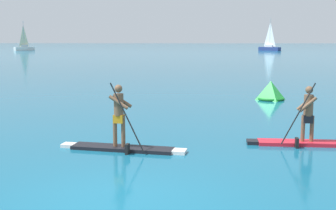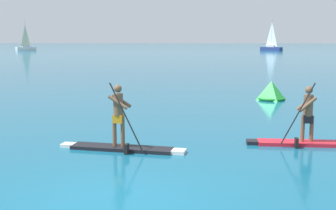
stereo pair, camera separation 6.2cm
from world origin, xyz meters
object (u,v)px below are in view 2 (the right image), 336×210
at_px(race_marker_buoy, 271,92).
at_px(sailboat_right_horizon, 271,46).
at_px(paddleboarder_mid_center, 121,135).
at_px(sailboat_left_horizon, 26,46).
at_px(paddleboarder_far_right, 304,132).

height_order(race_marker_buoy, sailboat_right_horizon, sailboat_right_horizon).
relative_size(paddleboarder_mid_center, sailboat_left_horizon, 0.52).
xyz_separation_m(sailboat_left_horizon, sailboat_right_horizon, (56.36, 1.08, 0.05)).
distance_m(race_marker_buoy, sailboat_left_horizon, 89.75).
bearing_deg(race_marker_buoy, paddleboarder_mid_center, -119.87).
bearing_deg(race_marker_buoy, sailboat_right_horizon, 80.07).
bearing_deg(race_marker_buoy, sailboat_left_horizon, 118.13).
relative_size(sailboat_left_horizon, sailboat_right_horizon, 0.92).
bearing_deg(paddleboarder_far_right, sailboat_left_horizon, -62.58).
distance_m(paddleboarder_mid_center, sailboat_left_horizon, 96.32).
height_order(paddleboarder_far_right, race_marker_buoy, paddleboarder_far_right).
height_order(paddleboarder_mid_center, paddleboarder_far_right, paddleboarder_mid_center).
bearing_deg(sailboat_left_horizon, sailboat_right_horizon, 132.67).
distance_m(race_marker_buoy, sailboat_right_horizon, 81.45).
bearing_deg(sailboat_right_horizon, sailboat_left_horizon, 47.38).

